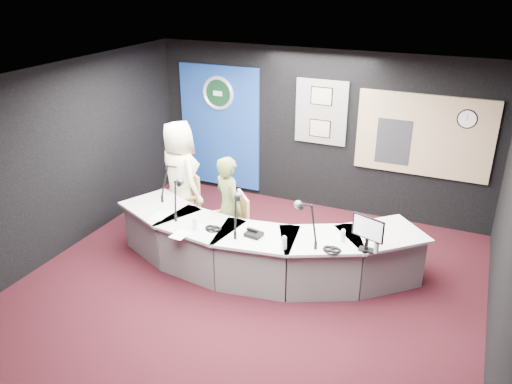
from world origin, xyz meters
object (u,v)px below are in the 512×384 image
at_px(armchair_right, 229,227).
at_px(person_man, 180,177).
at_px(broadcast_desk, 259,247).
at_px(person_woman, 229,208).
at_px(armchair_left, 182,200).

height_order(armchair_right, person_man, person_man).
bearing_deg(broadcast_desk, armchair_right, 158.80).
relative_size(armchair_right, person_woman, 0.58).
distance_m(armchair_left, person_man, 0.41).
height_order(person_man, person_woman, person_man).
distance_m(broadcast_desk, person_man, 1.87).
bearing_deg(armchair_right, armchair_left, -153.60).
xyz_separation_m(armchair_right, person_man, (-1.09, 0.43, 0.46)).
bearing_deg(person_woman, armchair_right, 123.08).
xyz_separation_m(armchair_left, person_man, (0.00, 0.00, 0.41)).
distance_m(armchair_right, person_man, 1.26).
bearing_deg(armchair_left, person_man, 0.00).
relative_size(broadcast_desk, person_woman, 2.85).
xyz_separation_m(person_man, person_woman, (1.09, -0.43, -0.14)).
bearing_deg(person_man, armchair_right, -172.61).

